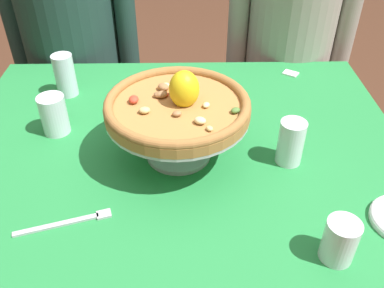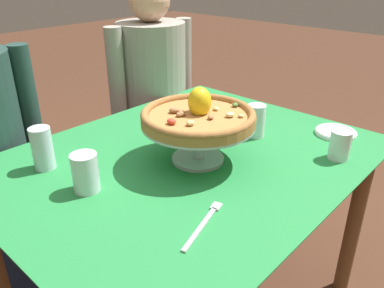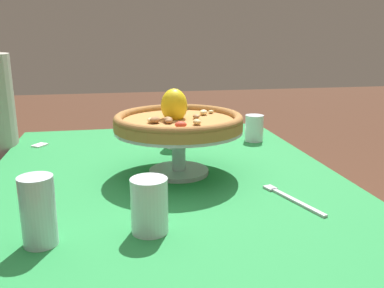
{
  "view_description": "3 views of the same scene",
  "coord_description": "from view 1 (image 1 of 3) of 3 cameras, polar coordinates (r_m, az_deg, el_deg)",
  "views": [
    {
      "loc": [
        0.02,
        -0.89,
        1.41
      ],
      "look_at": [
        0.04,
        -0.02,
        0.74
      ],
      "focal_mm": 38.63,
      "sensor_mm": 36.0,
      "label": 1
    },
    {
      "loc": [
        -0.84,
        -0.78,
        1.31
      ],
      "look_at": [
        -0.03,
        -0.04,
        0.78
      ],
      "focal_mm": 36.35,
      "sensor_mm": 36.0,
      "label": 2
    },
    {
      "loc": [
        -1.11,
        0.13,
        1.1
      ],
      "look_at": [
        -0.04,
        -0.08,
        0.81
      ],
      "focal_mm": 38.92,
      "sensor_mm": 36.0,
      "label": 3
    }
  ],
  "objects": [
    {
      "name": "water_glass_front_right",
      "position": [
        0.88,
        19.67,
        -12.64
      ],
      "size": [
        0.07,
        0.07,
        0.1
      ],
      "color": "white",
      "rests_on": "dining_table"
    },
    {
      "name": "water_glass_side_left",
      "position": [
        1.21,
        -18.46,
        3.56
      ],
      "size": [
        0.07,
        0.07,
        0.11
      ],
      "color": "silver",
      "rests_on": "dining_table"
    },
    {
      "name": "water_glass_back_left",
      "position": [
        1.38,
        -17.06,
        8.78
      ],
      "size": [
        0.06,
        0.06,
        0.14
      ],
      "color": "silver",
      "rests_on": "dining_table"
    },
    {
      "name": "diner_right",
      "position": [
        1.79,
        12.66,
        9.73
      ],
      "size": [
        0.49,
        0.37,
        1.23
      ],
      "color": "gray",
      "rests_on": "ground"
    },
    {
      "name": "sugar_packet",
      "position": [
        1.51,
        13.46,
        9.47
      ],
      "size": [
        0.06,
        0.06,
        0.0
      ],
      "primitive_type": "cube",
      "rotation": [
        0.0,
        0.0,
        2.56
      ],
      "color": "white",
      "rests_on": "dining_table"
    },
    {
      "name": "water_glass_side_right",
      "position": [
        1.07,
        13.42,
        -0.1
      ],
      "size": [
        0.07,
        0.07,
        0.12
      ],
      "color": "white",
      "rests_on": "dining_table"
    },
    {
      "name": "pizza_stand",
      "position": [
        1.04,
        -1.98,
        2.52
      ],
      "size": [
        0.36,
        0.36,
        0.13
      ],
      "color": "#B7B7C1",
      "rests_on": "dining_table"
    },
    {
      "name": "pizza",
      "position": [
        1.01,
        -2.0,
        5.44
      ],
      "size": [
        0.36,
        0.36,
        0.11
      ],
      "color": "#AD753D",
      "rests_on": "pizza_stand"
    },
    {
      "name": "diner_left",
      "position": [
        1.83,
        -15.58,
        10.51
      ],
      "size": [
        0.53,
        0.42,
        1.22
      ],
      "color": "navy",
      "rests_on": "ground"
    },
    {
      "name": "dinner_fork",
      "position": [
        0.96,
        -16.62,
        -10.3
      ],
      "size": [
        0.21,
        0.08,
        0.01
      ],
      "color": "#B7B7C1",
      "rests_on": "dining_table"
    },
    {
      "name": "dining_table",
      "position": [
        1.19,
        -1.75,
        -3.74
      ],
      "size": [
        1.24,
        0.98,
        0.72
      ],
      "color": "brown",
      "rests_on": "ground"
    }
  ]
}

